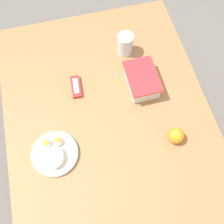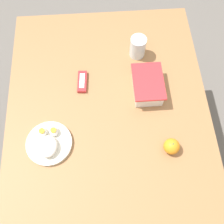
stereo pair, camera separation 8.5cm
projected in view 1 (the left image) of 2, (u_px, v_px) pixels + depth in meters
ground_plane at (111, 160)px, 1.88m from camera, size 10.00×10.00×0.00m
table at (110, 128)px, 1.29m from camera, size 1.30×0.94×0.76m
food_container at (141, 81)px, 1.23m from camera, size 0.20×0.14×0.08m
orange_fruit at (176, 136)px, 1.12m from camera, size 0.07×0.07×0.07m
rice_plate at (55, 154)px, 1.10m from camera, size 0.20×0.20×0.06m
candy_bar at (76, 87)px, 1.25m from camera, size 0.12×0.05×0.02m
drinking_glass at (125, 44)px, 1.30m from camera, size 0.08×0.08×0.11m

